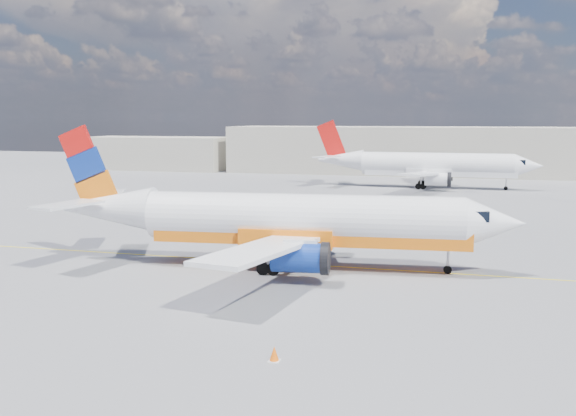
# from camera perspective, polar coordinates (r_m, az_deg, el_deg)

# --- Properties ---
(ground) EXTENTS (240.00, 240.00, 0.00)m
(ground) POSITION_cam_1_polar(r_m,az_deg,el_deg) (39.58, 0.76, -6.03)
(ground) COLOR slate
(ground) RESTS_ON ground
(taxi_line) EXTENTS (70.00, 0.15, 0.01)m
(taxi_line) POSITION_cam_1_polar(r_m,az_deg,el_deg) (42.41, 1.77, -5.06)
(taxi_line) COLOR yellow
(taxi_line) RESTS_ON ground
(terminal_main) EXTENTS (70.00, 14.00, 8.00)m
(terminal_main) POSITION_cam_1_polar(r_m,az_deg,el_deg) (112.44, 12.79, 5.00)
(terminal_main) COLOR beige
(terminal_main) RESTS_ON ground
(terminal_annex) EXTENTS (26.00, 10.00, 6.00)m
(terminal_annex) POSITION_cam_1_polar(r_m,az_deg,el_deg) (122.21, -11.49, 4.80)
(terminal_annex) COLOR beige
(terminal_annex) RESTS_ON ground
(main_jet) EXTENTS (30.38, 23.94, 9.21)m
(main_jet) POSITION_cam_1_polar(r_m,az_deg,el_deg) (41.07, 0.00, -1.13)
(main_jet) COLOR white
(main_jet) RESTS_ON ground
(second_jet) EXTENTS (30.55, 24.19, 9.27)m
(second_jet) POSITION_cam_1_polar(r_m,az_deg,el_deg) (90.06, 12.42, 3.72)
(second_jet) COLOR white
(second_jet) RESTS_ON ground
(traffic_cone) EXTENTS (0.45, 0.45, 0.62)m
(traffic_cone) POSITION_cam_1_polar(r_m,az_deg,el_deg) (26.16, -1.23, -12.85)
(traffic_cone) COLOR white
(traffic_cone) RESTS_ON ground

